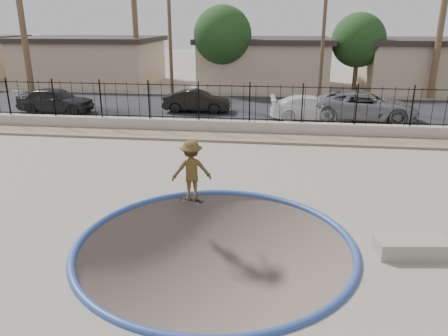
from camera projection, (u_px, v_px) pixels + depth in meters
name	position (u px, v px, depth m)	size (l,w,h in m)	color
ground	(251.00, 145.00, 23.42)	(120.00, 120.00, 2.20)	slate
bowl_pit	(215.00, 245.00, 10.87)	(6.84, 6.84, 1.80)	#4F423C
coping_ring	(215.00, 245.00, 10.87)	(7.04, 7.04, 0.20)	navy
rock_strip	(247.00, 138.00, 20.42)	(42.00, 1.60, 0.11)	#8B735B
retaining_wall	(249.00, 127.00, 21.38)	(42.00, 0.45, 0.60)	#9F998C
fence	(250.00, 103.00, 20.99)	(40.00, 0.04, 1.80)	black
street	(257.00, 107.00, 27.75)	(90.00, 8.00, 0.04)	black
house_west	(91.00, 60.00, 37.87)	(11.60, 8.60, 3.90)	tan
house_center	(264.00, 62.00, 36.03)	(10.60, 8.60, 3.90)	tan
house_east	(442.00, 64.00, 34.33)	(12.60, 8.60, 3.90)	tan
palm_mid	(134.00, 0.00, 33.39)	(2.30, 2.30, 9.30)	brown
utility_pole_left	(170.00, 29.00, 28.85)	(1.70, 0.24, 9.00)	#473323
utility_pole_mid	(324.00, 25.00, 27.54)	(1.70, 0.24, 9.50)	#473323
street_tree_left	(223.00, 35.00, 32.40)	(4.32, 4.32, 6.36)	#473323
street_tree_mid	(358.00, 40.00, 32.23)	(3.96, 3.96, 5.83)	#473323
skater	(192.00, 173.00, 13.15)	(1.19, 0.69, 1.85)	brown
skateboard	(192.00, 200.00, 13.43)	(0.79, 0.48, 0.07)	black
concrete_ledge	(410.00, 247.00, 10.35)	(1.60, 0.70, 0.40)	gray
car_a	(55.00, 100.00, 25.84)	(1.77, 4.40, 1.50)	black
car_b	(197.00, 101.00, 26.09)	(1.37, 3.94, 1.30)	black
car_c	(311.00, 108.00, 24.02)	(1.84, 4.53, 1.32)	white
car_d	(364.00, 106.00, 23.90)	(2.61, 5.67, 1.58)	gray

